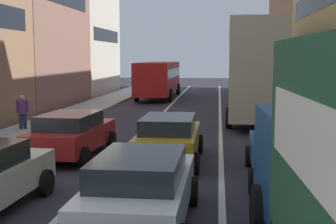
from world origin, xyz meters
TOP-DOWN VIEW (x-y plane):
  - sidewalk_left at (-6.70, 20.00)m, footprint 2.60×64.00m
  - lane_stripe_left at (-1.70, 20.00)m, footprint 0.16×60.00m
  - lane_stripe_right at (1.70, 20.00)m, footprint 0.16×60.00m
  - sedan_centre_lane_second at (0.10, 6.25)m, footprint 2.09×4.31m
  - hatchback_centre_lane_third at (0.04, 11.91)m, footprint 2.06×4.30m
  - sedan_left_lane_third at (-3.29, 12.35)m, footprint 2.24×4.39m
  - sedan_right_lane_behind_truck at (3.42, 10.09)m, footprint 2.17×4.35m
  - bus_mid_queue_primary at (3.48, 22.20)m, footprint 3.13×10.60m
  - bus_far_queue_secondary at (-3.24, 34.34)m, footprint 2.84×10.51m
  - pedestrian_near_kerb at (-7.07, 17.00)m, footprint 0.48×0.34m

SIDE VIEW (x-z plane):
  - lane_stripe_left at x=-1.70m, z-range 0.00..0.01m
  - lane_stripe_right at x=1.70m, z-range 0.00..0.01m
  - sidewalk_left at x=-6.70m, z-range 0.00..0.14m
  - sedan_centre_lane_second at x=0.10m, z-range 0.05..1.54m
  - hatchback_centre_lane_third at x=0.04m, z-range 0.05..1.54m
  - sedan_left_lane_third at x=-3.29m, z-range 0.05..1.54m
  - sedan_right_lane_behind_truck at x=3.42m, z-range 0.05..1.54m
  - pedestrian_near_kerb at x=-7.07m, z-range 0.12..1.78m
  - bus_far_queue_secondary at x=-3.24m, z-range 0.31..3.21m
  - bus_mid_queue_primary at x=3.48m, z-range 0.30..5.36m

